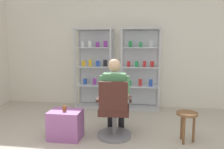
{
  "coord_description": "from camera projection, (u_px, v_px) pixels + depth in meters",
  "views": [
    {
      "loc": [
        0.61,
        -2.37,
        1.5
      ],
      "look_at": [
        0.08,
        1.32,
        1.0
      ],
      "focal_mm": 34.71,
      "sensor_mm": 36.0,
      "label": 1
    }
  ],
  "objects": [
    {
      "name": "back_wall",
      "position": [
        118.0,
        52.0,
        5.37
      ],
      "size": [
        6.0,
        0.1,
        2.7
      ],
      "primitive_type": "cube",
      "color": "silver",
      "rests_on": "ground"
    },
    {
      "name": "display_cabinet_left",
      "position": [
        95.0,
        68.0,
        5.27
      ],
      "size": [
        0.9,
        0.45,
        1.9
      ],
      "color": "#B7B7BC",
      "rests_on": "ground"
    },
    {
      "name": "office_chair",
      "position": [
        114.0,
        115.0,
        3.48
      ],
      "size": [
        0.58,
        0.56,
        0.96
      ],
      "color": "slate",
      "rests_on": "ground"
    },
    {
      "name": "wooden_stool",
      "position": [
        187.0,
        119.0,
        3.35
      ],
      "size": [
        0.32,
        0.32,
        0.48
      ],
      "color": "brown",
      "rests_on": "ground"
    },
    {
      "name": "display_cabinet_right",
      "position": [
        140.0,
        68.0,
        5.12
      ],
      "size": [
        0.9,
        0.45,
        1.9
      ],
      "color": "#B7B7BC",
      "rests_on": "ground"
    },
    {
      "name": "seated_shopkeeper",
      "position": [
        115.0,
        93.0,
        3.6
      ],
      "size": [
        0.5,
        0.58,
        1.29
      ],
      "color": "black",
      "rests_on": "ground"
    },
    {
      "name": "storage_crate",
      "position": [
        66.0,
        125.0,
        3.5
      ],
      "size": [
        0.51,
        0.39,
        0.46
      ],
      "primitive_type": "cube",
      "color": "#9E599E",
      "rests_on": "ground"
    },
    {
      "name": "tea_glass",
      "position": [
        65.0,
        108.0,
        3.46
      ],
      "size": [
        0.06,
        0.06,
        0.08
      ],
      "primitive_type": "cylinder",
      "color": "brown",
      "rests_on": "storage_crate"
    }
  ]
}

